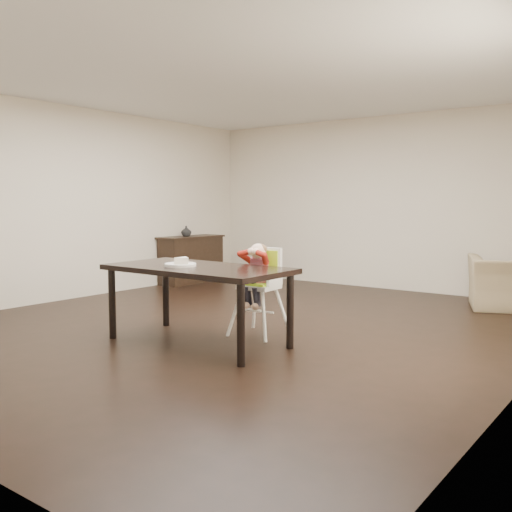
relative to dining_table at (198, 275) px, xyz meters
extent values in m
plane|color=black|center=(-0.18, 0.87, -0.67)|extent=(7.00, 7.00, 0.00)
cube|color=beige|center=(-0.18, 4.37, 0.68)|extent=(6.00, 0.02, 2.70)
cube|color=beige|center=(-3.18, 0.87, 0.68)|extent=(0.02, 7.00, 2.70)
cube|color=white|center=(-0.18, 0.87, 2.03)|extent=(6.00, 7.00, 0.02)
cube|color=black|center=(0.00, 0.00, 0.05)|extent=(1.80, 0.90, 0.05)
cylinder|color=black|center=(-0.82, -0.37, -0.32)|extent=(0.07, 0.07, 0.70)
cylinder|color=black|center=(0.82, -0.37, -0.32)|extent=(0.07, 0.07, 0.70)
cylinder|color=black|center=(-0.82, 0.37, -0.32)|extent=(0.07, 0.07, 0.70)
cylinder|color=black|center=(0.82, 0.37, -0.32)|extent=(0.07, 0.07, 0.70)
cylinder|color=white|center=(0.09, 0.45, -0.42)|extent=(0.04, 0.04, 0.50)
cylinder|color=white|center=(0.45, 0.47, -0.42)|extent=(0.04, 0.04, 0.50)
cylinder|color=white|center=(0.08, 0.81, -0.42)|extent=(0.04, 0.04, 0.50)
cylinder|color=white|center=(0.43, 0.82, -0.42)|extent=(0.04, 0.04, 0.50)
cube|color=white|center=(0.26, 0.64, -0.17)|extent=(0.37, 0.34, 0.04)
cube|color=#9BCB1A|center=(0.26, 0.64, -0.14)|extent=(0.30, 0.28, 0.03)
cube|color=white|center=(0.26, 0.78, 0.04)|extent=(0.36, 0.06, 0.38)
cube|color=#9BCB1A|center=(0.26, 0.75, 0.03)|extent=(0.30, 0.03, 0.34)
cube|color=black|center=(0.20, 0.68, 0.03)|extent=(0.03, 0.16, 0.02)
cube|color=black|center=(0.32, 0.68, 0.03)|extent=(0.03, 0.16, 0.02)
cylinder|color=red|center=(0.26, 0.64, 0.00)|extent=(0.22, 0.22, 0.24)
sphere|color=beige|center=(0.26, 0.62, 0.19)|extent=(0.17, 0.17, 0.16)
ellipsoid|color=brown|center=(0.26, 0.64, 0.21)|extent=(0.17, 0.16, 0.12)
sphere|color=beige|center=(0.24, 0.53, 0.20)|extent=(0.07, 0.07, 0.07)
sphere|color=beige|center=(0.30, 0.54, 0.20)|extent=(0.07, 0.07, 0.07)
cylinder|color=white|center=(-0.13, -0.10, 0.09)|extent=(0.32, 0.32, 0.02)
torus|color=white|center=(-0.13, -0.10, 0.10)|extent=(0.32, 0.32, 0.02)
cube|color=black|center=(-2.96, 3.05, -0.29)|extent=(0.40, 1.20, 0.76)
cube|color=black|center=(-2.96, 3.05, 0.10)|extent=(0.44, 1.26, 0.03)
imported|color=#99999E|center=(-2.96, 2.93, 0.20)|extent=(0.20, 0.21, 0.17)
camera|label=1|loc=(3.70, -4.01, 0.69)|focal=40.00mm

